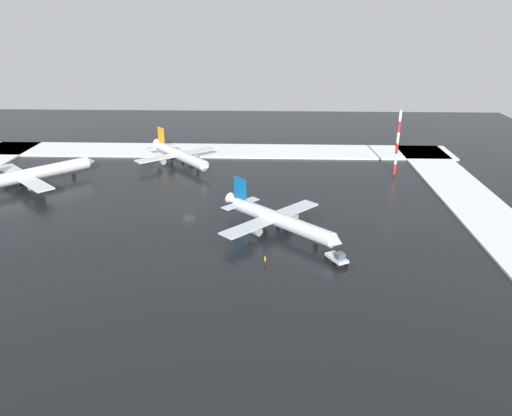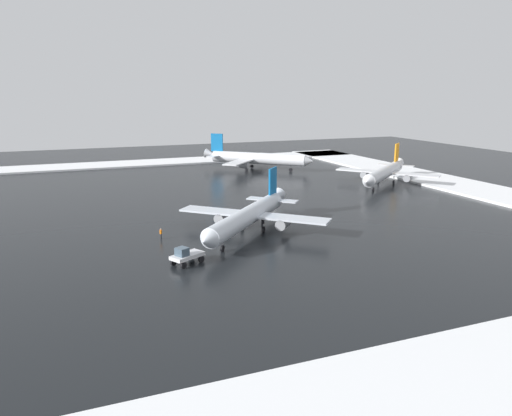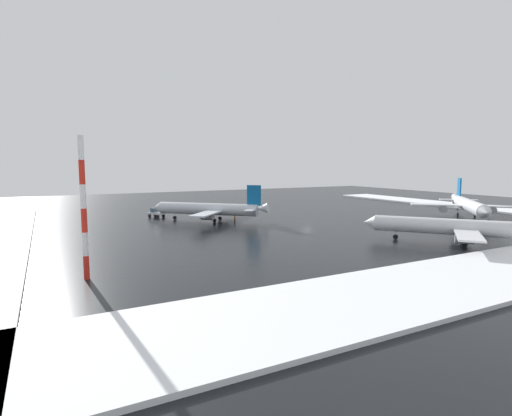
% 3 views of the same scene
% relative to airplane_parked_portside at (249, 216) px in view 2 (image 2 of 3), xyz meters
% --- Properties ---
extents(ground_plane, '(240.00, 240.00, 0.00)m').
position_rel_airplane_parked_portside_xyz_m(ground_plane, '(20.63, -12.94, -3.06)').
color(ground_plane, black).
extents(snow_bank_far, '(152.00, 16.00, 0.50)m').
position_rel_airplane_parked_portside_xyz_m(snow_bank_far, '(20.63, -62.94, -2.81)').
color(snow_bank_far, white).
rests_on(snow_bank_far, ground_plane).
extents(snow_bank_right, '(14.00, 116.00, 0.50)m').
position_rel_airplane_parked_portside_xyz_m(snow_bank_right, '(87.63, -12.94, -2.81)').
color(snow_bank_right, white).
rests_on(snow_bank_right, ground_plane).
extents(airplane_parked_portside, '(24.76, 23.98, 9.25)m').
position_rel_airplane_parked_portside_xyz_m(airplane_parked_portside, '(0.00, 0.00, 0.00)').
color(airplane_parked_portside, silver).
rests_on(airplane_parked_portside, ground_plane).
extents(airplane_foreground_jet, '(23.38, 25.69, 9.20)m').
position_rel_airplane_parked_portside_xyz_m(airplane_foreground_jet, '(28.61, -47.24, -0.02)').
color(airplane_foreground_jet, silver).
rests_on(airplane_foreground_jet, ground_plane).
extents(airplane_parked_starboard, '(26.56, 27.26, 10.21)m').
position_rel_airplane_parked_portside_xyz_m(airplane_parked_starboard, '(63.27, -26.64, 0.32)').
color(airplane_parked_starboard, silver).
rests_on(airplane_parked_starboard, ground_plane).
extents(pushback_tug, '(4.11, 5.09, 2.50)m').
position_rel_airplane_parked_portside_xyz_m(pushback_tug, '(-10.57, 13.06, -1.77)').
color(pushback_tug, silver).
rests_on(pushback_tug, ground_plane).
extents(ground_crew_mid_apron, '(0.36, 0.36, 1.71)m').
position_rel_airplane_parked_portside_xyz_m(ground_crew_mid_apron, '(4.75, -4.37, -2.09)').
color(ground_crew_mid_apron, black).
rests_on(ground_crew_mid_apron, ground_plane).
extents(ground_crew_beside_wing, '(0.36, 0.36, 1.71)m').
position_rel_airplane_parked_portside_xyz_m(ground_crew_beside_wing, '(2.43, 13.82, -2.09)').
color(ground_crew_beside_wing, black).
rests_on(ground_crew_beside_wing, ground_plane).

